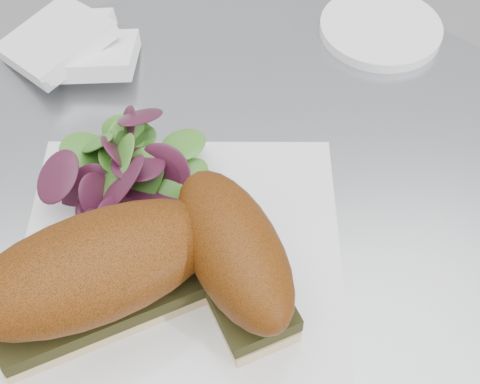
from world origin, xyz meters
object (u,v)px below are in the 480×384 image
object	(u,v)px
plate	(181,267)
sandwich_left	(97,274)
sandwich_right	(234,255)
saucer	(381,29)

from	to	relation	value
plate	sandwich_left	distance (m)	0.08
plate	sandwich_right	size ratio (longest dim) A/B	1.63
plate	sandwich_right	world-z (taller)	sandwich_right
plate	sandwich_left	xyz separation A→B (m)	(-0.06, -0.03, 0.05)
sandwich_right	sandwich_left	bearing A→B (deg)	-105.11
sandwich_right	saucer	size ratio (longest dim) A/B	1.19
saucer	sandwich_right	bearing A→B (deg)	-125.08
plate	saucer	distance (m)	0.35
sandwich_left	sandwich_right	size ratio (longest dim) A/B	1.30
sandwich_left	saucer	world-z (taller)	sandwich_left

